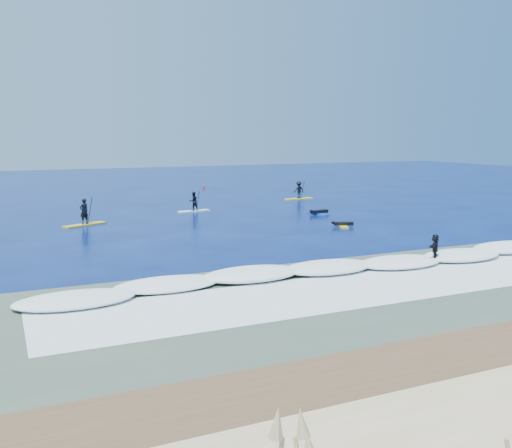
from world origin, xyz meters
name	(u,v)px	position (x,y,z in m)	size (l,w,h in m)	color
ground	(290,235)	(0.00, 0.00, 0.00)	(160.00, 160.00, 0.00)	#031041
shallow_water	(436,285)	(0.00, -14.00, 0.01)	(90.00, 13.00, 0.01)	#3C5242
breaking_wave	(381,266)	(0.00, -10.00, 0.00)	(40.00, 6.00, 0.30)	white
whitewater	(421,280)	(0.00, -13.00, 0.00)	(34.00, 5.00, 0.02)	silver
sup_paddler_left	(84,216)	(-11.85, 9.86, 0.72)	(3.31, 2.20, 2.31)	gold
sup_paddler_center	(194,203)	(-2.16, 13.71, 0.73)	(2.86, 1.08, 1.96)	white
sup_paddler_right	(299,191)	(10.68, 18.23, 0.84)	(3.09, 0.95, 2.14)	yellow
prone_paddler_near	(342,225)	(5.14, 1.52, 0.14)	(1.57, 2.09, 0.42)	yellow
prone_paddler_far	(318,212)	(6.80, 7.72, 0.16)	(1.85, 2.37, 0.48)	blue
wave_surfer	(435,248)	(2.97, -10.53, 0.79)	(1.87, 1.51, 1.38)	white
marker_buoy	(203,187)	(5.34, 32.63, 0.26)	(0.25, 0.25, 0.60)	red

